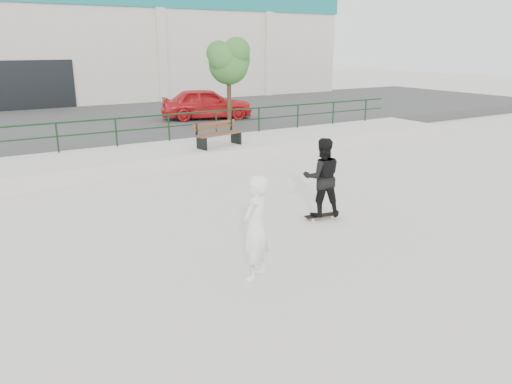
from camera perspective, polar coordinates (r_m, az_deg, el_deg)
ground at (r=8.87m, az=-1.17°, el=-10.38°), size 120.00×120.00×0.00m
ledge at (r=17.23m, az=-17.45°, el=3.12°), size 30.00×3.00×0.50m
parking_strip at (r=25.43m, az=-22.37°, el=6.75°), size 60.00×14.00×0.50m
railing at (r=18.29m, az=-18.76°, el=6.92°), size 28.00×0.06×1.03m
commercial_building at (r=39.03m, az=-26.79°, el=15.63°), size 44.20×16.33×8.00m
bench_right at (r=17.99m, az=-4.35°, el=6.60°), size 1.98×0.94×0.88m
tree at (r=22.35m, az=-3.10°, el=14.84°), size 2.16×1.92×3.84m
red_car at (r=24.88m, az=-5.66°, el=10.04°), size 4.75×3.12×1.50m
skateboard at (r=12.05m, az=7.40°, el=-2.71°), size 0.80×0.33×0.09m
standing_skater at (r=11.78m, az=7.57°, el=1.68°), size 1.12×1.02×1.86m
seated_skater at (r=8.70m, az=-0.07°, el=-4.12°), size 0.82×0.74×1.89m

